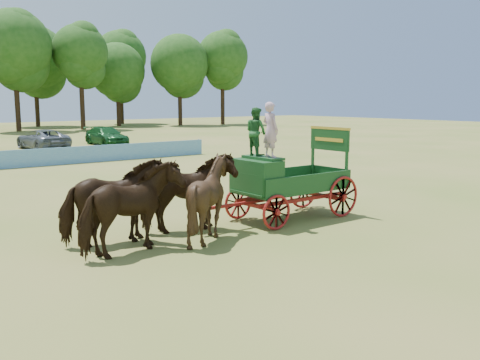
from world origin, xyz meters
name	(u,v)px	position (x,y,z in m)	size (l,w,h in m)	color
ground	(202,223)	(0.00, 0.00, 0.00)	(160.00, 160.00, 0.00)	olive
horse_lead_left	(131,209)	(-3.33, -1.77, 1.18)	(1.28, 2.80, 2.37)	#331F0E
horse_lead_right	(113,202)	(-3.33, -0.67, 1.18)	(1.28, 2.80, 2.37)	#331F0E
horse_wheel_left	(209,198)	(-0.93, -1.77, 1.19)	(1.91, 2.15, 2.37)	#331F0E
horse_wheel_right	(188,193)	(-0.93, -0.67, 1.18)	(1.28, 2.80, 2.37)	#331F0E
farm_dray	(274,171)	(2.02, -1.21, 1.67)	(6.00, 2.00, 3.86)	#9F220F
sponsor_banner	(12,159)	(-1.00, 18.00, 0.53)	(26.00, 0.08, 1.05)	#216FB5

